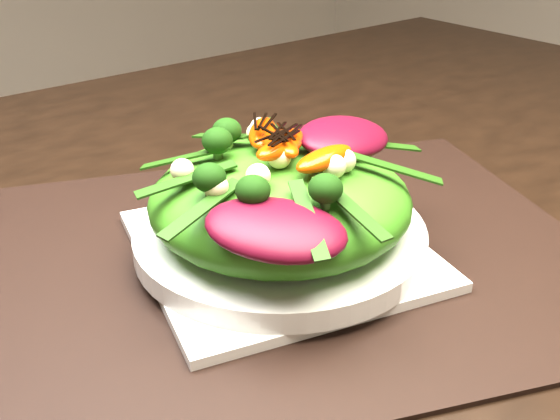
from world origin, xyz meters
TOP-DOWN VIEW (x-y plane):
  - dining_table at (0.00, 0.00)m, footprint 1.60×0.90m
  - placemat at (-0.09, -0.15)m, footprint 0.65×0.58m
  - plate_base at (-0.09, -0.15)m, footprint 0.28×0.28m
  - salad_bowl at (-0.09, -0.15)m, footprint 0.32×0.32m
  - lettuce_mound at (-0.09, -0.15)m, footprint 0.23×0.23m
  - radicchio_leaf at (-0.02, -0.16)m, footprint 0.11×0.08m
  - orange_segment at (-0.09, -0.12)m, footprint 0.06×0.05m
  - broccoli_floret at (-0.16, -0.11)m, footprint 0.04×0.04m
  - macadamia_nut at (-0.04, -0.20)m, footprint 0.02×0.02m
  - balsamic_drizzle at (-0.09, -0.12)m, footprint 0.04×0.03m

SIDE VIEW (x-z plane):
  - dining_table at x=0.00m, z-range 0.35..1.10m
  - placemat at x=-0.09m, z-range 0.75..0.75m
  - plate_base at x=-0.09m, z-range 0.75..0.76m
  - salad_bowl at x=-0.09m, z-range 0.76..0.78m
  - lettuce_mound at x=-0.09m, z-range 0.77..0.84m
  - macadamia_nut at x=-0.04m, z-range 0.84..0.85m
  - radicchio_leaf at x=-0.02m, z-range 0.83..0.86m
  - broccoli_floret at x=-0.16m, z-range 0.83..0.87m
  - orange_segment at x=-0.09m, z-range 0.84..0.86m
  - balsamic_drizzle at x=-0.09m, z-range 0.86..0.86m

